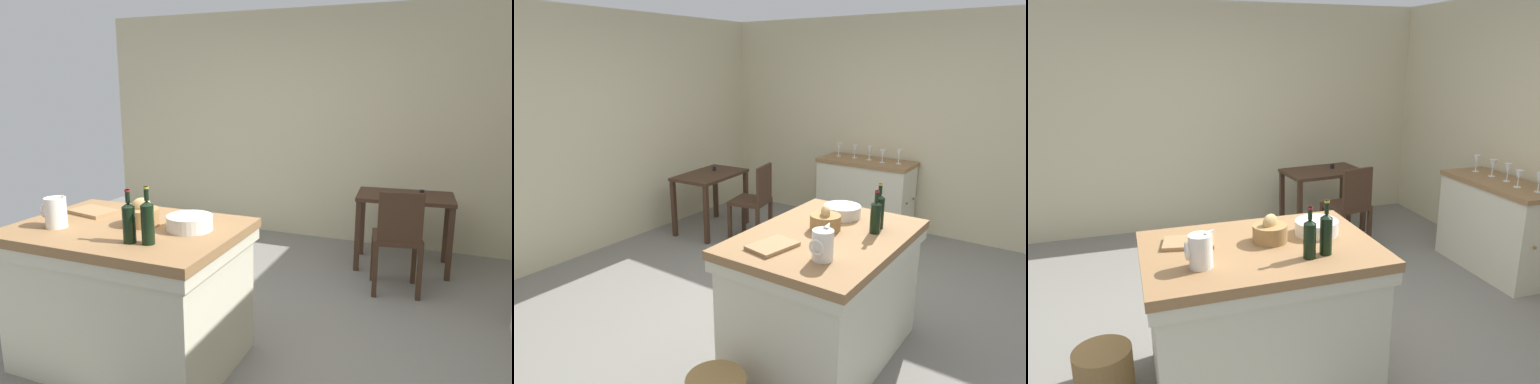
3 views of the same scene
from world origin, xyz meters
TOP-DOWN VIEW (x-y plane):
  - ground_plane at (0.00, 0.00)m, footprint 6.76×6.76m
  - wall_back at (0.00, 2.60)m, footprint 5.32×0.12m
  - island_table at (-0.32, -0.46)m, footprint 1.41×0.98m
  - writing_desk at (1.12, 1.93)m, footprint 0.95×0.64m
  - wooden_chair at (1.14, 1.26)m, footprint 0.47×0.47m
  - pitcher at (-0.71, -0.65)m, footprint 0.17×0.13m
  - wash_bowl at (0.08, -0.38)m, footprint 0.28×0.28m
  - bread_basket at (-0.25, -0.41)m, footprint 0.22×0.22m
  - cutting_board at (-0.73, -0.30)m, footprint 0.34×0.26m
  - wine_bottle_dark at (-0.00, -0.70)m, footprint 0.07×0.07m
  - wine_bottle_amber at (-0.11, -0.72)m, footprint 0.07×0.07m
  - wicker_hamper at (-1.29, -0.30)m, footprint 0.36×0.36m

SIDE VIEW (x-z plane):
  - ground_plane at x=0.00m, z-range 0.00..0.00m
  - wicker_hamper at x=-1.29m, z-range 0.00..0.29m
  - island_table at x=-0.32m, z-range 0.04..0.95m
  - wooden_chair at x=1.14m, z-range 0.04..0.97m
  - writing_desk at x=1.12m, z-range 0.22..1.00m
  - cutting_board at x=-0.73m, z-range 0.91..0.94m
  - wash_bowl at x=0.08m, z-range 0.91..1.00m
  - bread_basket at x=-0.25m, z-range 0.89..1.07m
  - pitcher at x=-0.71m, z-range 0.90..1.12m
  - wine_bottle_amber at x=-0.11m, z-range 0.88..1.19m
  - wine_bottle_dark at x=0.00m, z-range 0.88..1.21m
  - wall_back at x=0.00m, z-range 0.00..2.60m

